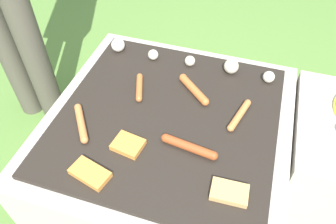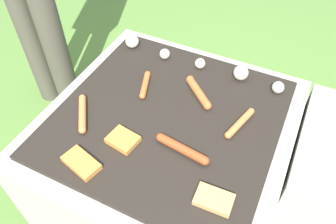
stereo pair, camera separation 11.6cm
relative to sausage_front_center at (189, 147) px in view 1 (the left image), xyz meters
name	(u,v)px [view 1 (the left image)]	position (x,y,z in m)	size (l,w,h in m)	color
ground_plane	(168,182)	(-0.11, 0.12, -0.47)	(14.00, 14.00, 0.00)	#567F38
grill	(168,153)	(-0.11, 0.12, -0.24)	(0.87, 0.87, 0.46)	#B2AA9E
sausage_front_center	(189,147)	(0.00, 0.00, 0.00)	(0.20, 0.05, 0.03)	#93421E
sausage_back_center	(139,87)	(-0.26, 0.22, 0.00)	(0.07, 0.14, 0.02)	#B7602D
sausage_front_right	(239,115)	(0.13, 0.19, 0.00)	(0.06, 0.17, 0.02)	#C6753D
sausage_back_left	(81,123)	(-0.38, -0.01, 0.00)	(0.12, 0.15, 0.03)	#C6753D
sausage_mid_left	(193,89)	(-0.05, 0.27, 0.00)	(0.15, 0.13, 0.03)	#B7602D
bread_slice_right	(128,145)	(-0.19, -0.05, 0.00)	(0.11, 0.09, 0.02)	#D18438
bread_slice_left	(229,192)	(0.15, -0.12, 0.00)	(0.11, 0.07, 0.02)	tan
bread_slice_center	(90,173)	(-0.26, -0.18, 0.00)	(0.14, 0.10, 0.02)	#D18438
mushroom_row	(186,59)	(-0.13, 0.42, 0.01)	(0.70, 0.06, 0.06)	silver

